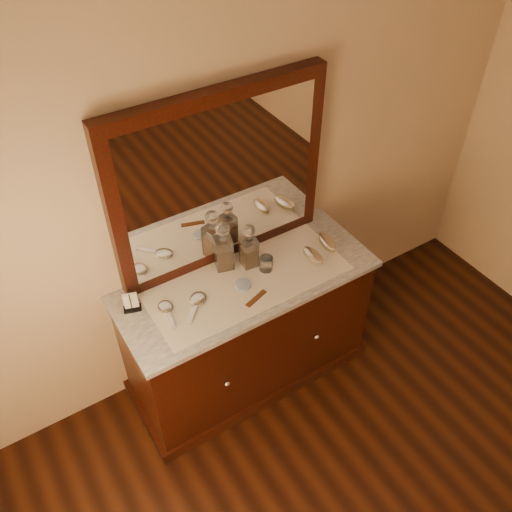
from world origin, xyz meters
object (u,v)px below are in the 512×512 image
(pin_dish, at_px, (243,285))
(comb, at_px, (256,298))
(mirror_frame, at_px, (220,181))
(brush_near, at_px, (313,256))
(brush_far, at_px, (327,242))
(dresser_cabinet, at_px, (247,330))
(decanter_left, at_px, (224,250))
(hand_mirror_inner, at_px, (197,302))
(hand_mirror_outer, at_px, (166,309))
(napkin_rack, at_px, (131,302))
(decanter_right, at_px, (249,250))

(pin_dish, xyz_separation_m, comb, (0.01, -0.12, -0.00))
(mirror_frame, height_order, brush_near, mirror_frame)
(pin_dish, bearing_deg, brush_far, 1.97)
(dresser_cabinet, relative_size, pin_dish, 15.82)
(decanter_left, height_order, hand_mirror_inner, decanter_left)
(hand_mirror_outer, bearing_deg, decanter_left, 17.22)
(mirror_frame, height_order, hand_mirror_outer, mirror_frame)
(brush_near, relative_size, brush_far, 0.92)
(napkin_rack, bearing_deg, pin_dish, -16.05)
(comb, bearing_deg, napkin_rack, 136.17)
(napkin_rack, bearing_deg, decanter_right, -3.09)
(pin_dish, bearing_deg, hand_mirror_inner, 175.59)
(comb, distance_m, hand_mirror_outer, 0.47)
(brush_far, bearing_deg, hand_mirror_inner, 179.96)
(decanter_right, distance_m, brush_far, 0.48)
(mirror_frame, distance_m, decanter_right, 0.43)
(pin_dish, xyz_separation_m, brush_near, (0.44, -0.03, 0.01))
(brush_near, height_order, brush_far, brush_far)
(decanter_left, height_order, brush_far, decanter_left)
(brush_far, bearing_deg, decanter_left, 164.38)
(pin_dish, distance_m, comb, 0.12)
(comb, height_order, brush_far, brush_far)
(brush_far, height_order, hand_mirror_outer, brush_far)
(decanter_left, xyz_separation_m, hand_mirror_inner, (-0.26, -0.16, -0.11))
(dresser_cabinet, bearing_deg, napkin_rack, 168.32)
(comb, bearing_deg, mirror_frame, 67.46)
(dresser_cabinet, relative_size, comb, 9.75)
(brush_near, bearing_deg, comb, -168.26)
(comb, distance_m, hand_mirror_inner, 0.31)
(dresser_cabinet, distance_m, napkin_rack, 0.79)
(napkin_rack, relative_size, brush_near, 0.84)
(napkin_rack, relative_size, hand_mirror_outer, 0.65)
(decanter_left, bearing_deg, brush_far, -15.62)
(hand_mirror_inner, bearing_deg, comb, -26.87)
(decanter_left, distance_m, brush_far, 0.62)
(comb, relative_size, hand_mirror_outer, 0.69)
(decanter_left, height_order, brush_near, decanter_left)
(napkin_rack, relative_size, brush_far, 0.78)
(napkin_rack, xyz_separation_m, decanter_right, (0.68, -0.04, 0.06))
(pin_dish, relative_size, decanter_left, 0.29)
(dresser_cabinet, distance_m, decanter_left, 0.58)
(decanter_left, distance_m, hand_mirror_outer, 0.45)
(napkin_rack, bearing_deg, hand_mirror_inner, -25.41)
(dresser_cabinet, xyz_separation_m, hand_mirror_inner, (-0.31, -0.02, 0.45))
(comb, xyz_separation_m, brush_far, (0.57, 0.14, 0.02))
(comb, bearing_deg, hand_mirror_outer, 140.19)
(mirror_frame, distance_m, brush_far, 0.76)
(napkin_rack, bearing_deg, mirror_frame, 11.07)
(hand_mirror_inner, bearing_deg, dresser_cabinet, 3.08)
(pin_dish, distance_m, brush_near, 0.44)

